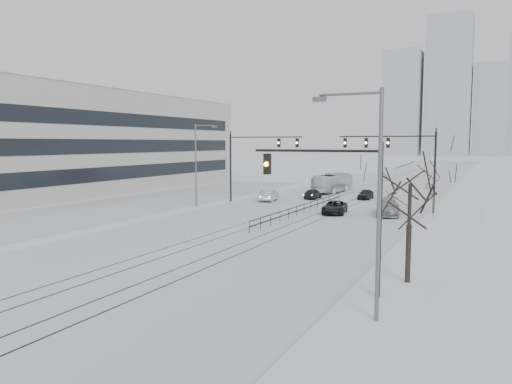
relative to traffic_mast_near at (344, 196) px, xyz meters
name	(u,v)px	position (x,y,z in m)	size (l,w,h in m)	color
ground	(68,300)	(-10.79, -6.00, -4.56)	(500.00, 500.00, 0.00)	silver
road	(373,189)	(-10.79, 54.00, -4.55)	(22.00, 260.00, 0.02)	silver
sidewalk_east	(469,192)	(2.71, 54.00, -4.48)	(5.00, 260.00, 0.16)	silver
curb	(451,191)	(0.26, 54.00, -4.50)	(0.10, 260.00, 0.12)	gray
parking_strip	(167,199)	(-30.79, 29.00, -4.55)	(14.00, 60.00, 0.03)	silver
tram_rails	(334,203)	(-10.79, 34.00, -4.54)	(5.30, 180.00, 0.01)	black
office_building	(60,142)	(-48.76, 29.00, 2.50)	(20.20, 62.20, 14.11)	#B2B0A8
skyline	(476,97)	(-5.77, 267.63, 26.08)	(96.00, 48.00, 72.00)	#9A9EA9
traffic_mast_near	(344,196)	(0.00, 0.00, 0.00)	(6.10, 0.37, 7.00)	black
traffic_mast_ne	(400,155)	(-2.64, 29.00, 1.20)	(9.60, 0.37, 8.00)	black
traffic_mast_nw	(253,155)	(-19.31, 30.00, 1.01)	(9.10, 0.37, 8.00)	black
street_light_east	(372,189)	(1.91, -3.00, 0.65)	(2.73, 0.25, 9.00)	#595B60
street_light_west	(198,159)	(-22.99, 24.00, 0.65)	(2.73, 0.25, 9.00)	#595B60
bare_tree	(410,194)	(2.41, 3.00, -0.07)	(4.40, 4.40, 6.10)	black
median_fence	(304,209)	(-10.79, 24.00, -4.04)	(0.06, 24.00, 1.00)	black
street_sign	(433,202)	(1.01, 26.00, -2.96)	(0.70, 0.06, 2.40)	#595B60
sedan_sb_inner	(313,194)	(-14.39, 36.82, -3.93)	(1.50, 3.72, 1.27)	black
sedan_sb_outer	(269,195)	(-18.36, 32.33, -3.85)	(1.51, 4.34, 1.43)	silver
sedan_nb_front	(335,208)	(-8.07, 25.28, -3.93)	(2.10, 4.55, 1.26)	black
sedan_nb_right	(388,208)	(-3.15, 26.43, -3.80)	(2.14, 5.27, 1.53)	#93959A
sedan_nb_far	(366,194)	(-8.39, 39.35, -3.94)	(1.47, 3.64, 1.24)	black
box_truck	(333,183)	(-14.58, 45.64, -3.24)	(2.23, 9.51, 2.65)	silver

